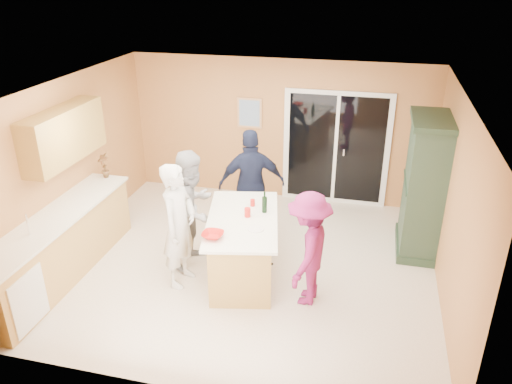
% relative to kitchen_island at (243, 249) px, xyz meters
% --- Properties ---
extents(floor, '(5.50, 5.50, 0.00)m').
position_rel_kitchen_island_xyz_m(floor, '(-0.06, 0.29, -0.43)').
color(floor, beige).
rests_on(floor, ground).
extents(ceiling, '(5.50, 5.00, 0.10)m').
position_rel_kitchen_island_xyz_m(ceiling, '(-0.06, 0.29, 2.17)').
color(ceiling, white).
rests_on(ceiling, wall_back).
extents(wall_back, '(5.50, 0.10, 2.60)m').
position_rel_kitchen_island_xyz_m(wall_back, '(-0.06, 2.79, 0.87)').
color(wall_back, '#E29D5D').
rests_on(wall_back, ground).
extents(wall_front, '(5.50, 0.10, 2.60)m').
position_rel_kitchen_island_xyz_m(wall_front, '(-0.06, -2.21, 0.87)').
color(wall_front, '#E29D5D').
rests_on(wall_front, ground).
extents(wall_left, '(0.10, 5.00, 2.60)m').
position_rel_kitchen_island_xyz_m(wall_left, '(-2.81, 0.29, 0.87)').
color(wall_left, '#E29D5D').
rests_on(wall_left, ground).
extents(wall_right, '(0.10, 5.00, 2.60)m').
position_rel_kitchen_island_xyz_m(wall_right, '(2.69, 0.29, 0.87)').
color(wall_right, '#E29D5D').
rests_on(wall_right, ground).
extents(left_cabinet_run, '(0.65, 3.05, 1.24)m').
position_rel_kitchen_island_xyz_m(left_cabinet_run, '(-2.50, -0.76, 0.03)').
color(left_cabinet_run, tan).
rests_on(left_cabinet_run, floor).
extents(upper_cabinets, '(0.35, 1.60, 0.75)m').
position_rel_kitchen_island_xyz_m(upper_cabinets, '(-2.63, 0.09, 1.44)').
color(upper_cabinets, tan).
rests_on(upper_cabinets, wall_left).
extents(sliding_door, '(1.90, 0.07, 2.10)m').
position_rel_kitchen_island_xyz_m(sliding_door, '(0.99, 2.76, 0.62)').
color(sliding_door, white).
rests_on(sliding_door, floor).
extents(framed_picture, '(0.46, 0.04, 0.56)m').
position_rel_kitchen_island_xyz_m(framed_picture, '(-0.61, 2.77, 1.17)').
color(framed_picture, tan).
rests_on(framed_picture, wall_back).
extents(kitchen_island, '(1.29, 1.91, 0.92)m').
position_rel_kitchen_island_xyz_m(kitchen_island, '(0.00, 0.00, 0.00)').
color(kitchen_island, tan).
rests_on(kitchen_island, floor).
extents(green_hutch, '(0.61, 1.16, 2.12)m').
position_rel_kitchen_island_xyz_m(green_hutch, '(2.43, 1.37, 0.60)').
color(green_hutch, '#233928').
rests_on(green_hutch, floor).
extents(woman_white, '(0.50, 0.69, 1.77)m').
position_rel_kitchen_island_xyz_m(woman_white, '(-0.79, -0.34, 0.45)').
color(woman_white, silver).
rests_on(woman_white, floor).
extents(woman_grey, '(0.84, 0.98, 1.75)m').
position_rel_kitchen_island_xyz_m(woman_grey, '(-0.80, 0.22, 0.44)').
color(woman_grey, '#969698').
rests_on(woman_grey, floor).
extents(woman_navy, '(1.14, 0.77, 1.79)m').
position_rel_kitchen_island_xyz_m(woman_navy, '(-0.17, 1.20, 0.47)').
color(woman_navy, '#181E35').
rests_on(woman_navy, floor).
extents(woman_magenta, '(0.69, 1.06, 1.55)m').
position_rel_kitchen_island_xyz_m(woman_magenta, '(0.96, -0.34, 0.34)').
color(woman_magenta, '#881D57').
rests_on(woman_magenta, floor).
extents(serving_bowl, '(0.28, 0.28, 0.07)m').
position_rel_kitchen_island_xyz_m(serving_bowl, '(-0.23, -0.59, 0.52)').
color(serving_bowl, red).
rests_on(serving_bowl, kitchen_island).
extents(tulip_vase, '(0.25, 0.22, 0.41)m').
position_rel_kitchen_island_xyz_m(tulip_vase, '(-2.51, 0.82, 0.71)').
color(tulip_vase, maroon).
rests_on(tulip_vase, left_cabinet_run).
extents(tumbler_near, '(0.08, 0.08, 0.10)m').
position_rel_kitchen_island_xyz_m(tumbler_near, '(0.04, 0.41, 0.54)').
color(tumbler_near, red).
rests_on(tumbler_near, kitchen_island).
extents(tumbler_far, '(0.11, 0.11, 0.13)m').
position_rel_kitchen_island_xyz_m(tumbler_far, '(0.05, 0.07, 0.55)').
color(tumbler_far, red).
rests_on(tumbler_far, kitchen_island).
extents(wine_bottle, '(0.07, 0.07, 0.31)m').
position_rel_kitchen_island_xyz_m(wine_bottle, '(0.25, 0.26, 0.61)').
color(wine_bottle, black).
rests_on(wine_bottle, kitchen_island).
extents(white_plate, '(0.25, 0.25, 0.01)m').
position_rel_kitchen_island_xyz_m(white_plate, '(0.25, -0.26, 0.50)').
color(white_plate, silver).
rests_on(white_plate, kitchen_island).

